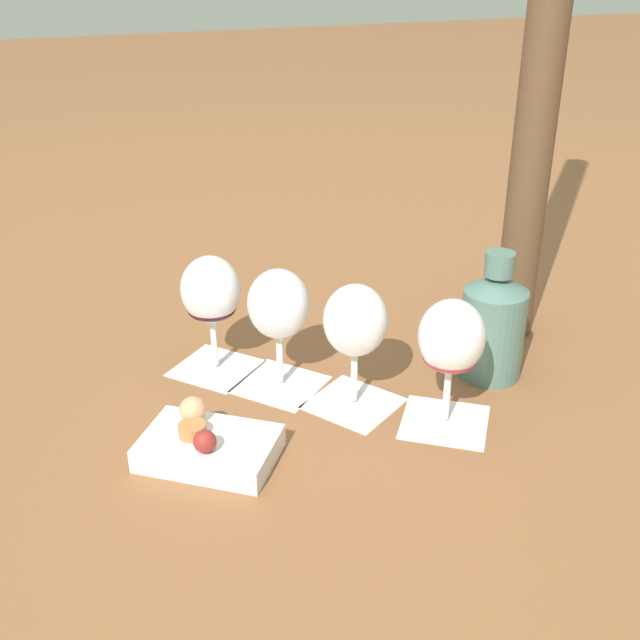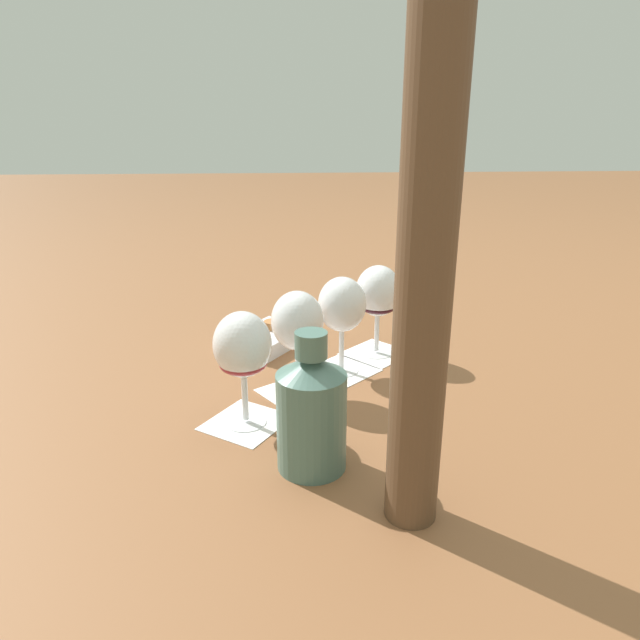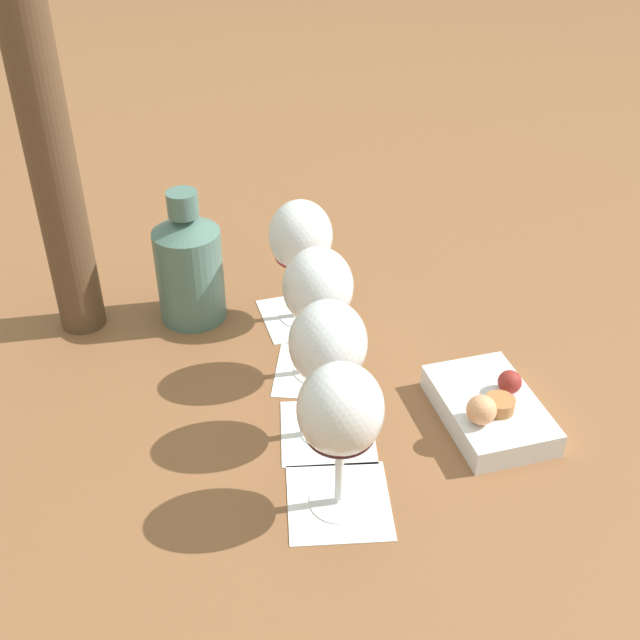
# 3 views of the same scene
# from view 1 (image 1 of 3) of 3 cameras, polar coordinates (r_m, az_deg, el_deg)

# --- Properties ---
(ground_plane) EXTENTS (8.00, 8.00, 0.00)m
(ground_plane) POSITION_cam_1_polar(r_m,az_deg,el_deg) (1.12, -0.02, -5.31)
(ground_plane) COLOR brown
(tasting_card_0) EXTENTS (0.15, 0.15, 0.00)m
(tasting_card_0) POSITION_cam_1_polar(r_m,az_deg,el_deg) (1.07, 8.85, -7.16)
(tasting_card_0) COLOR white
(tasting_card_0) RESTS_ON ground_plane
(tasting_card_1) EXTENTS (0.15, 0.15, 0.00)m
(tasting_card_1) POSITION_cam_1_polar(r_m,az_deg,el_deg) (1.10, 2.40, -5.92)
(tasting_card_1) COLOR white
(tasting_card_1) RESTS_ON ground_plane
(tasting_card_2) EXTENTS (0.15, 0.15, 0.00)m
(tasting_card_2) POSITION_cam_1_polar(r_m,az_deg,el_deg) (1.14, -2.83, -4.59)
(tasting_card_2) COLOR white
(tasting_card_2) RESTS_ON ground_plane
(tasting_card_3) EXTENTS (0.15, 0.15, 0.00)m
(tasting_card_3) POSITION_cam_1_polar(r_m,az_deg,el_deg) (1.19, -7.42, -3.39)
(tasting_card_3) COLOR white
(tasting_card_3) RESTS_ON ground_plane
(wine_glass_0) EXTENTS (0.08, 0.08, 0.17)m
(wine_glass_0) POSITION_cam_1_polar(r_m,az_deg,el_deg) (1.01, 9.31, -1.57)
(wine_glass_0) COLOR white
(wine_glass_0) RESTS_ON tasting_card_0
(wine_glass_1) EXTENTS (0.08, 0.08, 0.17)m
(wine_glass_1) POSITION_cam_1_polar(r_m,az_deg,el_deg) (1.04, 2.52, -0.41)
(wine_glass_1) COLOR white
(wine_glass_1) RESTS_ON tasting_card_1
(wine_glass_2) EXTENTS (0.08, 0.08, 0.17)m
(wine_glass_2) POSITION_cam_1_polar(r_m,az_deg,el_deg) (1.08, -2.96, 0.78)
(wine_glass_2) COLOR white
(wine_glass_2) RESTS_ON tasting_card_2
(wine_glass_3) EXTENTS (0.08, 0.08, 0.17)m
(wine_glass_3) POSITION_cam_1_polar(r_m,az_deg,el_deg) (1.14, -7.77, 1.80)
(wine_glass_3) COLOR white
(wine_glass_3) RESTS_ON tasting_card_3
(ceramic_vase) EXTENTS (0.09, 0.09, 0.19)m
(ceramic_vase) POSITION_cam_1_polar(r_m,az_deg,el_deg) (1.16, 12.21, -0.23)
(ceramic_vase) COLOR #4C7066
(ceramic_vase) RESTS_ON ground_plane
(snack_dish) EXTENTS (0.19, 0.18, 0.06)m
(snack_dish) POSITION_cam_1_polar(r_m,az_deg,el_deg) (1.00, -8.01, -8.79)
(snack_dish) COLOR silver
(snack_dish) RESTS_ON ground_plane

